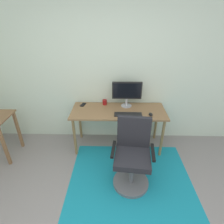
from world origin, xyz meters
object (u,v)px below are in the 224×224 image
Objects in this scene: coffee_cup at (105,102)px; computer_mouse at (151,114)px; desk at (118,114)px; office_chair at (132,158)px; monitor at (127,92)px; keyboard at (128,114)px; cell_phone at (83,105)px.

computer_mouse is at bearing -26.77° from coffee_cup.
office_chair is at bearing -77.17° from desk.
monitor is 0.44m from coffee_cup.
monitor reaches higher than keyboard.
desk is 3.57× the size of keyboard.
office_chair is (0.18, -0.79, -0.23)m from desk.
keyboard reaches higher than desk.
office_chair is (0.04, -0.95, -0.57)m from monitor.
desk is at bearing 133.61° from keyboard.
desk is 1.58× the size of office_chair.
computer_mouse is 0.11× the size of office_chair.
monitor is 0.41m from keyboard.
desk is 0.84m from office_chair.
computer_mouse is 0.78m from office_chair.
monitor is 0.54m from computer_mouse.
desk is at bearing 162.30° from computer_mouse.
monitor is (0.14, 0.16, 0.33)m from desk.
desk is 14.76× the size of computer_mouse.
cell_phone is (-0.76, 0.34, -0.00)m from keyboard.
coffee_cup is 1.14m from office_chair.
monitor is at bearing 12.04° from cell_phone.
cell_phone is at bearing 163.02° from desk.
computer_mouse is at bearing 68.96° from office_chair.
monitor is 0.50× the size of office_chair.
cell_phone reaches higher than desk.
office_chair reaches higher than desk.
coffee_cup is at bearing 153.23° from computer_mouse.
coffee_cup is at bearing 118.40° from office_chair.
desk is 17.46× the size of coffee_cup.
office_chair reaches higher than coffee_cup.
keyboard reaches higher than cell_phone.
cell_phone is at bearing -176.21° from coffee_cup.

